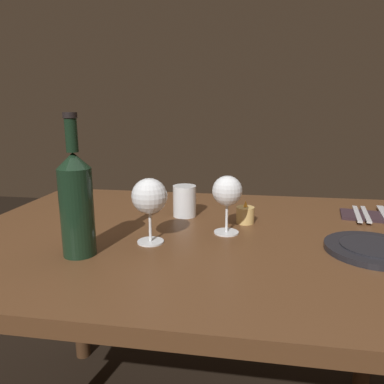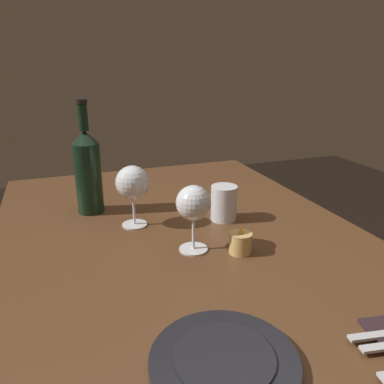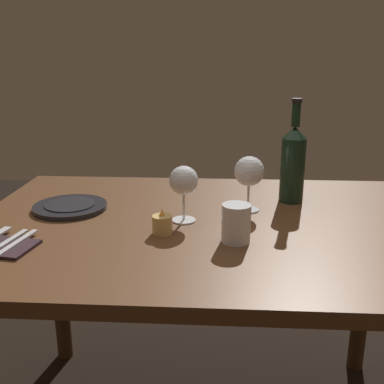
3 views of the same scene
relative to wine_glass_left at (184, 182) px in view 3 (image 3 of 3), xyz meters
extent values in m
cube|color=#56351E|center=(-0.06, 0.00, -0.13)|extent=(1.30, 0.90, 0.04)
cylinder|color=#412816|center=(-0.64, -0.38, -0.50)|extent=(0.06, 0.06, 0.70)
cylinder|color=#412816|center=(0.52, -0.38, -0.50)|extent=(0.06, 0.06, 0.70)
cylinder|color=white|center=(0.00, 0.00, -0.11)|extent=(0.07, 0.07, 0.00)
cylinder|color=white|center=(0.00, 0.00, -0.07)|extent=(0.01, 0.01, 0.08)
sphere|color=white|center=(0.00, 0.00, 0.00)|extent=(0.08, 0.08, 0.08)
cylinder|color=beige|center=(0.00, 0.00, 0.00)|extent=(0.06, 0.06, 0.02)
cylinder|color=white|center=(-0.18, -0.10, -0.11)|extent=(0.07, 0.07, 0.00)
cylinder|color=white|center=(-0.18, -0.10, -0.07)|extent=(0.01, 0.01, 0.08)
sphere|color=white|center=(-0.18, -0.10, 0.01)|extent=(0.09, 0.09, 0.09)
cylinder|color=beige|center=(-0.18, -0.10, 0.00)|extent=(0.07, 0.07, 0.02)
cylinder|color=black|center=(-0.32, -0.20, -0.01)|extent=(0.07, 0.07, 0.20)
cone|color=black|center=(-0.32, -0.20, 0.10)|extent=(0.07, 0.07, 0.03)
cylinder|color=black|center=(-0.32, -0.20, 0.16)|extent=(0.03, 0.03, 0.07)
cylinder|color=black|center=(-0.32, -0.20, 0.20)|extent=(0.03, 0.03, 0.01)
cylinder|color=white|center=(-0.14, 0.14, -0.06)|extent=(0.07, 0.07, 0.10)
cylinder|color=silver|center=(-0.14, 0.14, -0.09)|extent=(0.06, 0.06, 0.04)
cylinder|color=#DBB266|center=(0.05, 0.09, -0.09)|extent=(0.05, 0.05, 0.05)
cylinder|color=white|center=(0.05, 0.09, -0.09)|extent=(0.04, 0.04, 0.03)
cone|color=#F99E2D|center=(0.05, 0.09, -0.05)|extent=(0.01, 0.01, 0.02)
cylinder|color=black|center=(0.34, -0.08, -0.10)|extent=(0.22, 0.22, 0.01)
cylinder|color=black|center=(0.34, -0.08, -0.10)|extent=(0.15, 0.15, 0.00)
cube|color=silver|center=(0.41, 0.21, -0.10)|extent=(0.04, 0.18, 0.00)
cube|color=silver|center=(0.39, 0.21, -0.10)|extent=(0.04, 0.18, 0.00)
camera|label=1|loc=(0.05, -0.91, 0.21)|focal=33.51mm
camera|label=2|loc=(0.74, -0.27, 0.31)|focal=35.78mm
camera|label=3|loc=(-0.09, 1.18, 0.33)|focal=42.83mm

